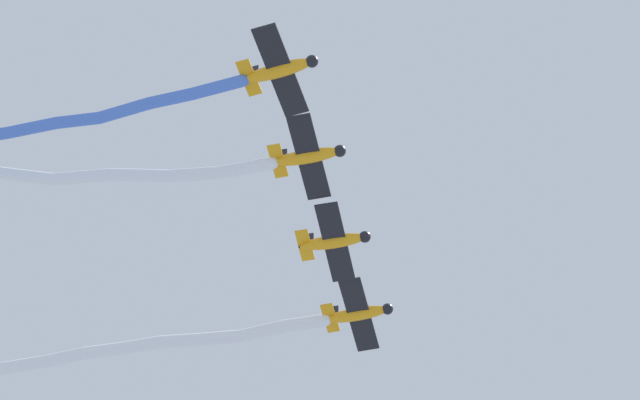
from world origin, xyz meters
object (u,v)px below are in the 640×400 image
object	(u,v)px
airplane_left_wing	(308,156)
airplane_right_wing	(334,241)
airplane_slot	(358,314)
airplane_lead	(280,70)

from	to	relation	value
airplane_left_wing	airplane_right_wing	xyz separation A→B (m)	(-0.82, 6.12, -0.30)
airplane_right_wing	airplane_slot	distance (m)	6.18
airplane_lead	airplane_slot	xyz separation A→B (m)	(-2.45, 18.37, 0.30)
airplane_left_wing	airplane_slot	size ratio (longest dim) A/B	1.00
airplane_lead	airplane_right_wing	xyz separation A→B (m)	(-1.63, 12.25, 0.00)
airplane_lead	airplane_right_wing	distance (m)	12.36
airplane_left_wing	airplane_slot	xyz separation A→B (m)	(-1.63, 12.24, 0.00)
airplane_slot	airplane_right_wing	bearing A→B (deg)	-91.48
airplane_lead	airplane_slot	distance (m)	18.53
airplane_right_wing	airplane_left_wing	bearing A→B (deg)	-93.27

